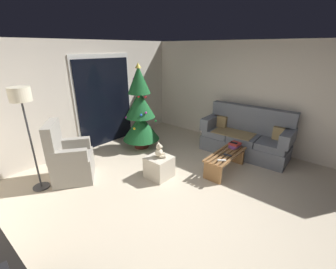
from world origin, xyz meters
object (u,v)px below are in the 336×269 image
(cell_phone, at_px, (234,143))
(teddy_bear_cream, at_px, (159,151))
(armchair, at_px, (70,160))
(floor_lamp, at_px, (22,105))
(book_stack, at_px, (235,145))
(ottoman, at_px, (159,167))
(remote_graphite, at_px, (227,155))
(remote_white, at_px, (222,160))
(coffee_table, at_px, (225,159))
(couch, at_px, (246,137))
(christmas_tree, at_px, (140,112))

(cell_phone, height_order, teddy_bear_cream, teddy_bear_cream)
(armchair, bearing_deg, floor_lamp, 162.92)
(book_stack, relative_size, teddy_bear_cream, 0.91)
(book_stack, bearing_deg, ottoman, 148.08)
(remote_graphite, bearing_deg, book_stack, -176.52)
(floor_lamp, distance_m, ottoman, 2.49)
(remote_white, distance_m, teddy_bear_cream, 1.16)
(remote_graphite, distance_m, ottoman, 1.34)
(cell_phone, bearing_deg, ottoman, 143.54)
(coffee_table, relative_size, book_stack, 4.24)
(coffee_table, bearing_deg, floor_lamp, 140.14)
(cell_phone, bearing_deg, armchair, 136.06)
(remote_white, bearing_deg, coffee_table, 157.67)
(remote_white, distance_m, book_stack, 0.72)
(couch, relative_size, book_stack, 7.59)
(christmas_tree, bearing_deg, teddy_bear_cream, -119.79)
(remote_white, relative_size, christmas_tree, 0.08)
(remote_white, bearing_deg, christmas_tree, -129.13)
(coffee_table, relative_size, floor_lamp, 0.62)
(book_stack, height_order, christmas_tree, christmas_tree)
(ottoman, distance_m, teddy_bear_cream, 0.33)
(cell_phone, distance_m, armchair, 3.23)
(couch, height_order, armchair, armchair)
(book_stack, xyz_separation_m, christmas_tree, (-0.64, 2.15, 0.45))
(coffee_table, bearing_deg, book_stack, -0.70)
(cell_phone, height_order, christmas_tree, christmas_tree)
(remote_graphite, bearing_deg, coffee_table, -140.53)
(remote_graphite, distance_m, cell_phone, 0.44)
(christmas_tree, bearing_deg, couch, -57.75)
(christmas_tree, distance_m, armchair, 1.95)
(remote_white, relative_size, armchair, 0.14)
(book_stack, bearing_deg, cell_phone, 149.59)
(couch, distance_m, remote_white, 1.40)
(book_stack, bearing_deg, armchair, 140.66)
(armchair, bearing_deg, ottoman, -46.67)
(cell_phone, xyz_separation_m, ottoman, (-1.36, 0.85, -0.29))
(coffee_table, xyz_separation_m, christmas_tree, (-0.27, 2.14, 0.64))
(remote_graphite, bearing_deg, couch, -179.03)
(coffee_table, xyz_separation_m, remote_white, (-0.34, -0.09, 0.14))
(coffee_table, distance_m, cell_phone, 0.42)
(book_stack, xyz_separation_m, cell_phone, (-0.02, 0.01, 0.06))
(remote_graphite, xyz_separation_m, remote_white, (-0.27, -0.02, 0.00))
(couch, bearing_deg, ottoman, 158.55)
(couch, xyz_separation_m, christmas_tree, (-1.32, 2.10, 0.50))
(ottoman, bearing_deg, coffee_table, -40.25)
(ottoman, bearing_deg, couch, -21.45)
(armchair, bearing_deg, christmas_tree, 2.53)
(remote_graphite, bearing_deg, armchair, -50.39)
(remote_graphite, bearing_deg, cell_phone, -174.30)
(coffee_table, distance_m, christmas_tree, 2.25)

